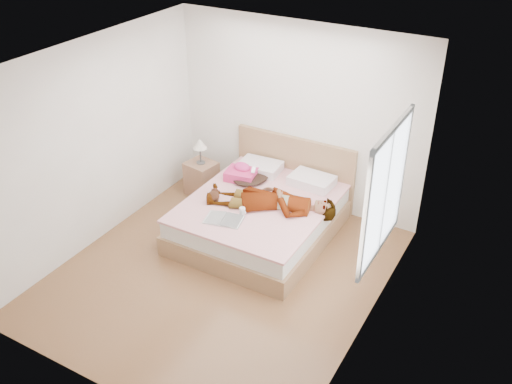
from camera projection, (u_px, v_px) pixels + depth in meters
ground at (221, 273)px, 6.89m from camera, size 4.00×4.00×0.00m
woman at (272, 198)px, 7.20m from camera, size 1.76×1.09×0.23m
hair at (251, 177)px, 7.81m from camera, size 0.56×0.64×0.08m
phone at (253, 170)px, 7.67m from camera, size 0.07×0.11×0.05m
room_shell at (385, 192)px, 5.59m from camera, size 4.00×4.00×4.00m
bed at (263, 213)px, 7.52m from camera, size 1.80×2.08×1.00m
towel at (241, 173)px, 7.82m from camera, size 0.46×0.39×0.21m
magazine at (224, 219)px, 6.96m from camera, size 0.52×0.40×0.03m
coffee_mug at (242, 211)px, 7.06m from camera, size 0.12×0.10×0.09m
plush_toy at (214, 195)px, 7.33m from camera, size 0.21×0.26×0.13m
nightstand at (202, 176)px, 8.37m from camera, size 0.47×0.43×0.89m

